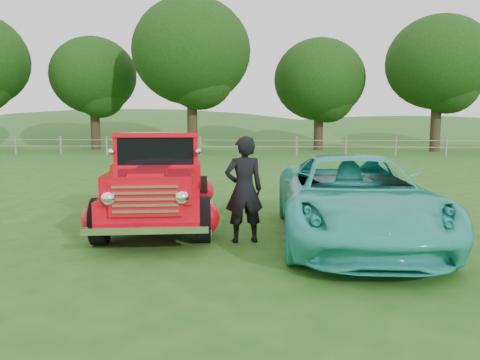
# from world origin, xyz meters

# --- Properties ---
(ground) EXTENTS (140.00, 140.00, 0.00)m
(ground) POSITION_xyz_m (0.00, 0.00, 0.00)
(ground) COLOR #215316
(ground) RESTS_ON ground
(distant_hills) EXTENTS (116.00, 60.00, 18.00)m
(distant_hills) POSITION_xyz_m (-4.08, 59.46, -4.55)
(distant_hills) COLOR #2C5F23
(distant_hills) RESTS_ON ground
(fence_line) EXTENTS (48.00, 0.12, 1.20)m
(fence_line) POSITION_xyz_m (0.00, 22.00, 0.60)
(fence_line) COLOR gray
(fence_line) RESTS_ON ground
(tree_mid_west) EXTENTS (6.40, 6.40, 8.46)m
(tree_mid_west) POSITION_xyz_m (-12.00, 28.00, 5.55)
(tree_mid_west) COLOR #312418
(tree_mid_west) RESTS_ON ground
(tree_near_west) EXTENTS (8.00, 8.00, 10.42)m
(tree_near_west) POSITION_xyz_m (-4.00, 25.00, 6.80)
(tree_near_west) COLOR #312418
(tree_near_west) RESTS_ON ground
(tree_near_east) EXTENTS (6.80, 6.80, 8.33)m
(tree_near_east) POSITION_xyz_m (5.00, 29.00, 5.25)
(tree_near_east) COLOR #312418
(tree_near_east) RESTS_ON ground
(tree_mid_east) EXTENTS (7.20, 7.20, 9.44)m
(tree_mid_east) POSITION_xyz_m (13.00, 27.00, 6.17)
(tree_mid_east) COLOR #312418
(tree_mid_east) RESTS_ON ground
(red_pickup) EXTENTS (2.78, 5.19, 1.78)m
(red_pickup) POSITION_xyz_m (-0.69, 1.79, 0.80)
(red_pickup) COLOR black
(red_pickup) RESTS_ON ground
(teal_sedan) EXTENTS (2.38, 5.10, 1.42)m
(teal_sedan) POSITION_xyz_m (2.84, 0.71, 0.71)
(teal_sedan) COLOR #2DB4A4
(teal_sedan) RESTS_ON ground
(man) EXTENTS (0.73, 0.58, 1.75)m
(man) POSITION_xyz_m (1.04, 0.47, 0.87)
(man) COLOR black
(man) RESTS_ON ground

